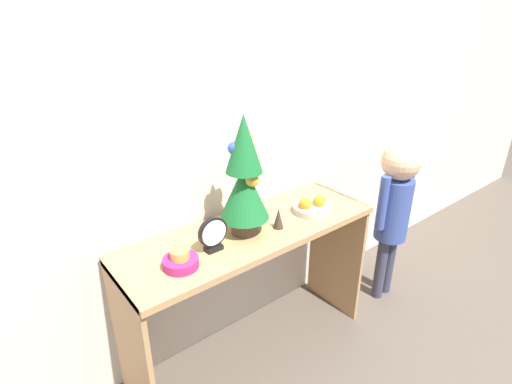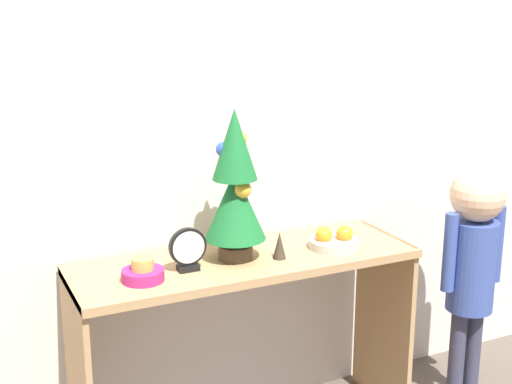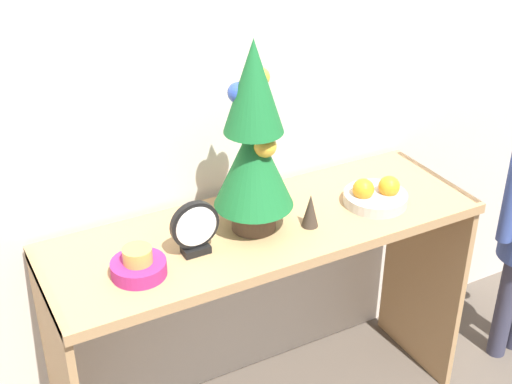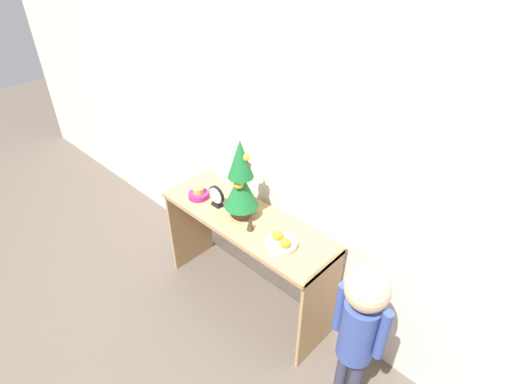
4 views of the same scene
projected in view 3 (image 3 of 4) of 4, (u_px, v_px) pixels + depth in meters
The scene contains 7 objects.
back_wall at pixel (222, 7), 1.86m from camera, with size 7.00×0.05×2.50m, color beige.
console_table at pixel (265, 272), 2.01m from camera, with size 1.21×0.40×0.72m.
mini_tree at pixel (254, 140), 1.79m from camera, with size 0.21×0.21×0.52m.
fruit_bowl at pixel (376, 195), 2.02m from camera, with size 0.18×0.18×0.08m.
singing_bowl at pixel (138, 265), 1.72m from camera, with size 0.14×0.14×0.08m.
desk_clock at pixel (195, 229), 1.78m from camera, with size 0.13×0.04×0.15m.
figurine at pixel (310, 210), 1.90m from camera, with size 0.05×0.05×0.10m.
Camera 3 is at (-0.80, -1.24, 1.73)m, focal length 50.00 mm.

